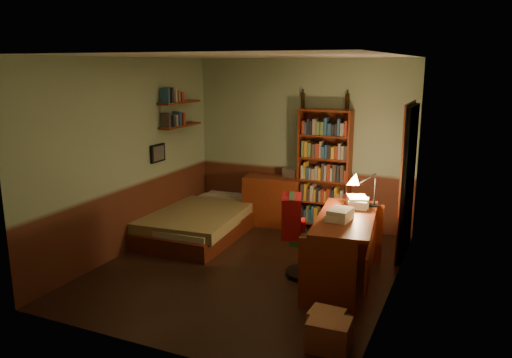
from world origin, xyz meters
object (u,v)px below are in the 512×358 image
at_px(dresser, 272,201).
at_px(bookshelf, 324,171).
at_px(desk, 345,250).
at_px(mini_stereo, 292,173).
at_px(desk_lamp, 375,181).
at_px(cardboard_box_b, 327,322).
at_px(office_chair, 308,241).
at_px(cardboard_box_a, 329,335).
at_px(bed, 204,211).

xyz_separation_m(dresser, bookshelf, (0.81, 0.08, 0.54)).
bearing_deg(desk, dresser, 125.82).
xyz_separation_m(dresser, mini_stereo, (0.28, 0.13, 0.46)).
bearing_deg(desk_lamp, bookshelf, 104.26).
height_order(desk_lamp, cardboard_box_b, desk_lamp).
relative_size(dresser, bookshelf, 0.47).
bearing_deg(dresser, office_chair, -63.43).
distance_m(mini_stereo, cardboard_box_a, 3.68).
bearing_deg(office_chair, bookshelf, 81.68).
xyz_separation_m(desk, office_chair, (-0.45, 0.01, 0.03)).
height_order(desk, desk_lamp, desk_lamp).
bearing_deg(cardboard_box_a, bookshelf, 107.65).
xyz_separation_m(office_chair, cardboard_box_b, (0.59, -1.20, -0.33)).
height_order(desk, cardboard_box_b, desk).
bearing_deg(mini_stereo, bookshelf, 8.40).
height_order(dresser, office_chair, office_chair).
relative_size(bed, dresser, 2.54).
bearing_deg(cardboard_box_a, mini_stereo, 115.49).
distance_m(office_chair, cardboard_box_a, 1.63).
distance_m(cardboard_box_a, cardboard_box_b, 0.27).
distance_m(office_chair, cardboard_box_b, 1.37).
distance_m(desk, cardboard_box_b, 1.23).
xyz_separation_m(bed, desk_lamp, (2.61, -0.35, 0.80)).
bearing_deg(mini_stereo, dresser, -143.08).
bearing_deg(desk, cardboard_box_a, -88.43).
xyz_separation_m(bed, cardboard_box_b, (2.53, -2.08, -0.22)).
relative_size(bookshelf, office_chair, 2.12).
xyz_separation_m(mini_stereo, desk, (1.32, -1.82, -0.44)).
height_order(bookshelf, cardboard_box_b, bookshelf).
distance_m(mini_stereo, desk, 2.29).
distance_m(bed, bookshelf, 1.93).
relative_size(mini_stereo, desk, 0.16).
bearing_deg(cardboard_box_a, office_chair, 115.31).
bearing_deg(dresser, mini_stereo, 16.50).
bearing_deg(bed, desk, -22.36).
height_order(desk_lamp, office_chair, desk_lamp).
xyz_separation_m(cardboard_box_a, cardboard_box_b, (-0.10, 0.26, -0.03)).
relative_size(bookshelf, cardboard_box_b, 5.78).
distance_m(dresser, bookshelf, 0.97).
xyz_separation_m(mini_stereo, cardboard_box_b, (1.46, -3.00, -0.73)).
distance_m(mini_stereo, bookshelf, 0.54).
relative_size(desk, office_chair, 1.73).
bearing_deg(bed, cardboard_box_b, -41.26).
xyz_separation_m(desk_lamp, office_chair, (-0.66, -0.53, -0.70)).
height_order(mini_stereo, cardboard_box_b, mini_stereo).
relative_size(desk, cardboard_box_b, 4.72).
relative_size(desk_lamp, cardboard_box_a, 1.72).
xyz_separation_m(desk, cardboard_box_a, (0.23, -1.44, -0.27)).
bearing_deg(bed, mini_stereo, 38.60).
relative_size(bed, cardboard_box_b, 6.93).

